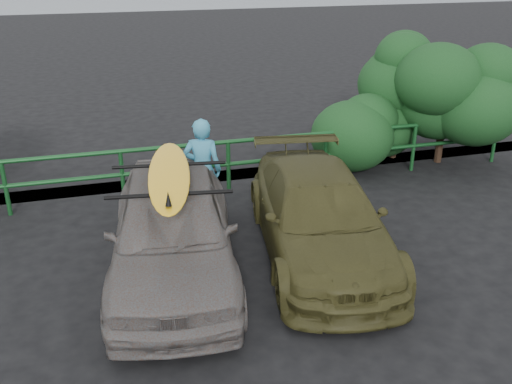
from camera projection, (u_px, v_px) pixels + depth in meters
ground at (246, 365)px, 6.49m from camera, size 80.00×80.00×0.00m
guardrail at (177, 171)px, 10.70m from camera, size 14.00×0.08×1.04m
shrub_right at (405, 105)px, 12.10m from camera, size 3.20×2.40×2.59m
sedan at (173, 229)px, 8.01m from camera, size 2.33×4.53×1.47m
olive_vehicle at (319, 216)px, 8.63m from camera, size 2.48×4.64×1.28m
man at (203, 170)px, 9.71m from camera, size 0.77×0.64×1.80m
roof_rack at (169, 179)px, 7.71m from camera, size 1.76×1.35×0.05m
surfboard at (169, 174)px, 7.68m from camera, size 0.93×2.75×0.08m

